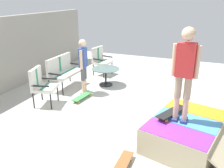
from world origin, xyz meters
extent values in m
cube|color=beige|center=(0.00, 0.00, -0.05)|extent=(12.00, 12.00, 0.10)
cube|color=#9E998E|center=(0.00, 4.00, 1.11)|extent=(9.00, 0.20, 2.22)
cube|color=tan|center=(-0.80, -1.47, 0.26)|extent=(1.95, 1.59, 0.53)
cube|color=purple|center=(-1.36, -1.34, 0.53)|extent=(0.81, 1.29, 0.01)
cube|color=#4C99D8|center=(-0.80, -1.47, 0.53)|extent=(0.81, 1.29, 0.01)
cube|color=orange|center=(-0.25, -1.60, 0.53)|extent=(0.81, 1.29, 0.01)
cylinder|color=#B2B2B7|center=(-0.67, -0.89, 0.50)|extent=(1.61, 0.42, 0.05)
cylinder|color=black|center=(0.37, 2.15, 0.22)|extent=(0.04, 0.04, 0.44)
cylinder|color=black|center=(1.54, 2.15, 0.22)|extent=(0.04, 0.04, 0.44)
cylinder|color=black|center=(0.37, 2.62, 0.22)|extent=(0.04, 0.04, 0.44)
cylinder|color=black|center=(1.54, 2.62, 0.22)|extent=(0.04, 0.04, 0.44)
cube|color=silver|center=(0.96, 2.38, 0.48)|extent=(1.25, 0.55, 0.08)
cube|color=#338C66|center=(0.96, 2.38, 0.52)|extent=(1.21, 0.10, 0.00)
cube|color=silver|center=(0.96, 2.62, 0.77)|extent=(1.25, 0.08, 0.50)
cube|color=#338C66|center=(0.96, 2.62, 0.77)|extent=(0.10, 0.08, 0.46)
cube|color=black|center=(0.35, 2.38, 0.64)|extent=(0.04, 0.47, 0.04)
cube|color=black|center=(1.56, 2.38, 0.64)|extent=(0.04, 0.47, 0.04)
cylinder|color=black|center=(2.33, 1.70, 0.22)|extent=(0.04, 0.04, 0.44)
cylinder|color=black|center=(2.86, 1.59, 0.22)|extent=(0.04, 0.04, 0.44)
cylinder|color=black|center=(2.42, 2.16, 0.22)|extent=(0.04, 0.04, 0.44)
cylinder|color=black|center=(2.95, 2.05, 0.22)|extent=(0.04, 0.04, 0.44)
cube|color=silver|center=(2.64, 1.87, 0.48)|extent=(0.72, 0.66, 0.08)
cube|color=#338C66|center=(2.64, 1.87, 0.52)|extent=(0.59, 0.21, 0.00)
cube|color=silver|center=(2.69, 2.10, 0.77)|extent=(0.62, 0.20, 0.50)
cube|color=#338C66|center=(2.69, 2.10, 0.77)|extent=(0.11, 0.10, 0.46)
cube|color=black|center=(2.36, 1.93, 0.64)|extent=(0.13, 0.47, 0.04)
cube|color=black|center=(2.92, 1.82, 0.64)|extent=(0.13, 0.47, 0.04)
cylinder|color=black|center=(-0.52, 1.92, 0.22)|extent=(0.04, 0.04, 0.44)
cylinder|color=black|center=(0.00, 2.06, 0.22)|extent=(0.04, 0.04, 0.44)
cylinder|color=black|center=(-0.64, 2.37, 0.22)|extent=(0.04, 0.04, 0.44)
cylinder|color=black|center=(-0.12, 2.52, 0.22)|extent=(0.04, 0.04, 0.44)
cube|color=silver|center=(-0.32, 2.22, 0.48)|extent=(0.74, 0.69, 0.08)
cube|color=#338C66|center=(-0.32, 2.22, 0.52)|extent=(0.59, 0.25, 0.00)
cube|color=silver|center=(-0.38, 2.45, 0.77)|extent=(0.62, 0.24, 0.50)
cube|color=#338C66|center=(-0.38, 2.45, 0.77)|extent=(0.12, 0.11, 0.46)
cube|color=black|center=(-0.60, 2.14, 0.64)|extent=(0.16, 0.46, 0.04)
cube|color=black|center=(-0.04, 2.29, 0.64)|extent=(0.16, 0.46, 0.04)
cylinder|color=black|center=(1.67, 1.33, 0.28)|extent=(0.06, 0.06, 0.55)
cylinder|color=black|center=(1.67, 1.33, 0.01)|extent=(0.44, 0.44, 0.03)
cylinder|color=slate|center=(1.67, 1.33, 0.56)|extent=(0.90, 0.90, 0.02)
cube|color=silver|center=(0.72, 1.64, 0.03)|extent=(0.16, 0.26, 0.05)
cylinder|color=beige|center=(0.72, 1.64, 0.24)|extent=(0.10, 0.10, 0.38)
cylinder|color=#4C4C51|center=(0.72, 1.64, 0.62)|extent=(0.13, 0.13, 0.38)
cube|color=silver|center=(0.88, 1.68, 0.03)|extent=(0.16, 0.26, 0.05)
cylinder|color=beige|center=(0.88, 1.68, 0.24)|extent=(0.10, 0.10, 0.38)
cylinder|color=#4C4C51|center=(0.88, 1.68, 0.62)|extent=(0.13, 0.13, 0.38)
cube|color=#334C99|center=(0.80, 1.66, 1.10)|extent=(0.35, 0.25, 0.57)
sphere|color=beige|center=(0.80, 1.66, 1.52)|extent=(0.22, 0.22, 0.22)
cylinder|color=beige|center=(0.61, 1.62, 1.08)|extent=(0.08, 0.08, 0.54)
cylinder|color=beige|center=(1.00, 1.70, 1.08)|extent=(0.08, 0.08, 0.54)
cube|color=navy|center=(-0.89, -1.25, 0.56)|extent=(0.25, 0.13, 0.05)
cylinder|color=beige|center=(-0.89, -1.25, 0.80)|extent=(0.10, 0.10, 0.42)
cylinder|color=tan|center=(-0.89, -1.25, 1.21)|extent=(0.13, 0.13, 0.42)
cube|color=navy|center=(-0.90, -1.42, 0.56)|extent=(0.25, 0.13, 0.05)
cylinder|color=beige|center=(-0.90, -1.42, 0.80)|extent=(0.10, 0.10, 0.42)
cylinder|color=tan|center=(-0.90, -1.42, 1.21)|extent=(0.13, 0.13, 0.42)
cube|color=red|center=(-0.89, -1.33, 1.73)|extent=(0.20, 0.33, 0.62)
sphere|color=beige|center=(-0.89, -1.33, 2.18)|extent=(0.24, 0.24, 0.24)
cylinder|color=beige|center=(-0.88, -1.13, 1.71)|extent=(0.08, 0.08, 0.58)
cylinder|color=beige|center=(-0.91, -1.53, 1.71)|extent=(0.08, 0.08, 0.58)
cube|color=#3F8C4C|center=(0.36, 1.48, 0.09)|extent=(0.82, 0.30, 0.02)
cylinder|color=gold|center=(0.62, 1.37, 0.03)|extent=(0.06, 0.04, 0.06)
cylinder|color=gold|center=(0.64, 1.53, 0.03)|extent=(0.06, 0.04, 0.06)
cylinder|color=gold|center=(0.07, 1.44, 0.03)|extent=(0.06, 0.04, 0.06)
cylinder|color=gold|center=(0.09, 1.60, 0.03)|extent=(0.06, 0.04, 0.06)
cube|color=brown|center=(-2.00, -0.57, 0.09)|extent=(0.80, 0.21, 0.02)
cylinder|color=silver|center=(-1.72, -0.64, 0.03)|extent=(0.06, 0.03, 0.06)
cylinder|color=silver|center=(-1.72, -0.48, 0.03)|extent=(0.06, 0.03, 0.06)
cube|color=black|center=(-0.77, -1.16, 0.63)|extent=(0.81, 0.52, 0.01)
cylinder|color=gold|center=(-0.55, -1.35, 0.57)|extent=(0.06, 0.05, 0.06)
cylinder|color=gold|center=(-0.48, -1.21, 0.57)|extent=(0.06, 0.05, 0.06)
cylinder|color=gold|center=(-1.06, -1.12, 0.57)|extent=(0.06, 0.05, 0.06)
cylinder|color=gold|center=(-0.99, -0.97, 0.57)|extent=(0.06, 0.05, 0.06)
camera|label=1|loc=(-5.15, -1.67, 2.79)|focal=38.40mm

